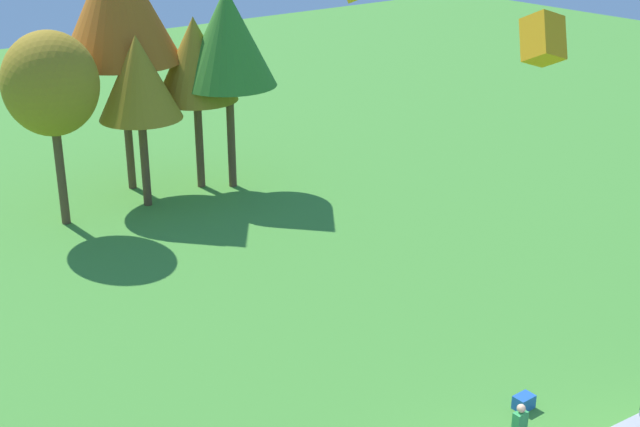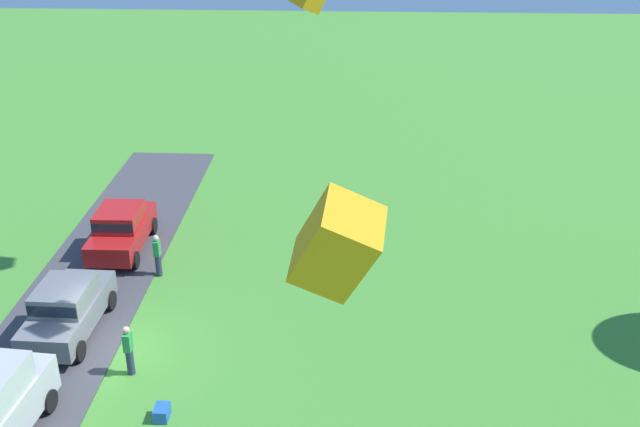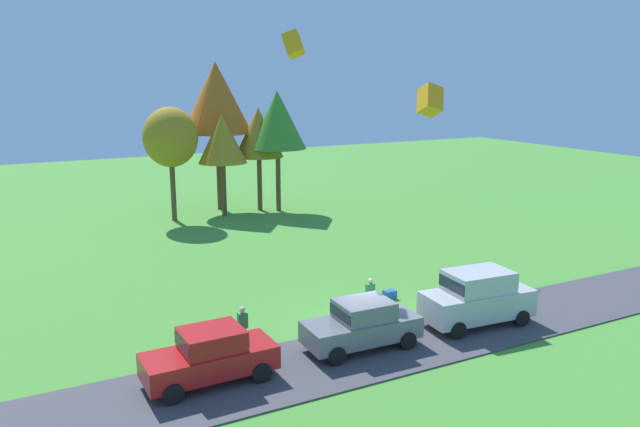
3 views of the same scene
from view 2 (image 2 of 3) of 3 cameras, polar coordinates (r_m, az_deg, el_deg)
The scene contains 8 objects.
ground_plane at distance 25.21m, azimuth -15.46°, elevation -10.47°, with size 120.00×120.00×0.00m, color #478E33.
pavement_strip at distance 25.93m, azimuth -20.10°, elevation -10.01°, with size 36.00×4.40×0.06m, color #424247.
car_sedan_mid_row at distance 30.93m, azimuth -14.91°, elevation -1.07°, with size 4.43×2.01×1.84m.
car_sedan_far_end at distance 26.15m, azimuth -18.72°, elevation -6.79°, with size 4.45×2.05×1.84m.
person_watching_sky at distance 28.88m, azimuth -12.28°, elevation -3.12°, with size 0.36×0.24×1.71m.
person_on_lawn at distance 23.85m, azimuth -14.37°, elevation -10.04°, with size 0.36×0.24×1.71m.
cooler_box at distance 22.38m, azimuth -11.96°, elevation -14.62°, with size 0.56×0.40×0.40m, color blue.
kite_box_high_right at distance 12.05m, azimuth 1.28°, elevation -2.38°, with size 1.03×1.03×1.44m, color orange.
Camera 2 is at (19.25, 7.59, 14.41)m, focal length 42.00 mm.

